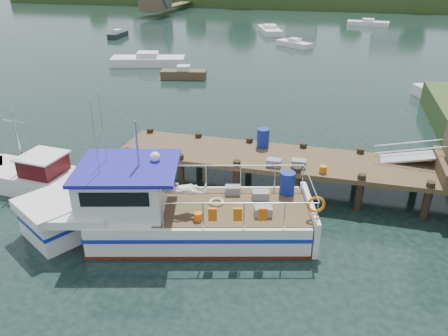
% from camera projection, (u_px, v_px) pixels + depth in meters
% --- Properties ---
extents(ground_plane, '(160.00, 160.00, 0.00)m').
position_uv_depth(ground_plane, '(254.00, 182.00, 19.78)').
color(ground_plane, black).
extents(dock, '(16.60, 3.00, 4.78)m').
position_uv_depth(dock, '(416.00, 151.00, 17.34)').
color(dock, '#4D3C24').
rests_on(dock, ground).
extents(lobster_boat, '(10.85, 5.42, 5.24)m').
position_uv_depth(lobster_boat, '(164.00, 212.00, 15.68)').
color(lobster_boat, silver).
rests_on(lobster_boat, ground).
extents(work_boat, '(6.75, 2.52, 3.54)m').
position_uv_depth(work_boat, '(32.00, 176.00, 19.07)').
color(work_boat, silver).
rests_on(work_boat, ground).
extents(moored_rowboat, '(3.92, 1.99, 1.09)m').
position_uv_depth(moored_rowboat, '(184.00, 74.00, 36.51)').
color(moored_rowboat, '#4D3C24').
rests_on(moored_rowboat, ground).
extents(moored_far, '(6.05, 2.42, 1.01)m').
position_uv_depth(moored_far, '(368.00, 23.00, 64.68)').
color(moored_far, silver).
rests_on(moored_far, ground).
extents(moored_a, '(7.12, 3.97, 1.24)m').
position_uv_depth(moored_a, '(148.00, 61.00, 40.87)').
color(moored_a, silver).
rests_on(moored_a, ground).
extents(moored_b, '(4.40, 3.68, 0.96)m').
position_uv_depth(moored_b, '(294.00, 44.00, 49.38)').
color(moored_b, silver).
rests_on(moored_b, ground).
extents(moored_d, '(4.33, 6.88, 1.11)m').
position_uv_depth(moored_d, '(270.00, 30.00, 58.28)').
color(moored_d, silver).
rests_on(moored_d, ground).
extents(moored_e, '(1.33, 3.65, 1.00)m').
position_uv_depth(moored_e, '(118.00, 35.00, 55.13)').
color(moored_e, black).
rests_on(moored_e, ground).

